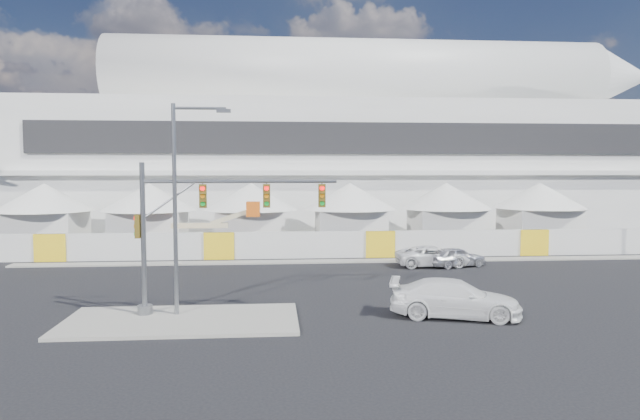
{
  "coord_description": "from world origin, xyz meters",
  "views": [
    {
      "loc": [
        -2.04,
        -27.63,
        6.56
      ],
      "look_at": [
        1.08,
        10.0,
        3.92
      ],
      "focal_mm": 32.0,
      "sensor_mm": 36.0,
      "label": 1
    }
  ],
  "objects": [
    {
      "name": "lot_car_b",
      "position": [
        25.59,
        17.87,
        0.77
      ],
      "size": [
        3.62,
        4.84,
        1.53
      ],
      "primitive_type": "imported",
      "rotation": [
        0.0,
        0.0,
        2.03
      ],
      "color": "black",
      "rests_on": "ground"
    },
    {
      "name": "tent_row",
      "position": [
        0.5,
        24.0,
        3.15
      ],
      "size": [
        53.4,
        8.4,
        5.4
      ],
      "color": "silver",
      "rests_on": "ground"
    },
    {
      "name": "sedan_silver",
      "position": [
        10.36,
        9.83,
        0.69
      ],
      "size": [
        2.62,
        4.32,
        1.38
      ],
      "primitive_type": "imported",
      "rotation": [
        0.0,
        0.0,
        1.83
      ],
      "color": "silver",
      "rests_on": "ground"
    },
    {
      "name": "traffic_mast",
      "position": [
        -5.77,
        -2.03,
        3.93
      ],
      "size": [
        8.93,
        0.66,
        6.75
      ],
      "color": "slate",
      "rests_on": "median_island"
    },
    {
      "name": "stadium",
      "position": [
        8.71,
        41.5,
        9.45
      ],
      "size": [
        80.0,
        24.8,
        21.98
      ],
      "color": "silver",
      "rests_on": "ground"
    },
    {
      "name": "far_curb",
      "position": [
        20.0,
        12.5,
        0.06
      ],
      "size": [
        80.0,
        1.2,
        0.12
      ],
      "primitive_type": "cube",
      "color": "gray",
      "rests_on": "ground"
    },
    {
      "name": "boom_lift",
      "position": [
        -8.28,
        16.83,
        1.11
      ],
      "size": [
        8.1,
        1.91,
        4.12
      ],
      "rotation": [
        0.0,
        0.0,
        -0.02
      ],
      "color": "#D75A14",
      "rests_on": "ground"
    },
    {
      "name": "hoarding_fence",
      "position": [
        6.0,
        14.5,
        1.0
      ],
      "size": [
        70.0,
        0.25,
        2.0
      ],
      "primitive_type": "cube",
      "color": "silver",
      "rests_on": "ground"
    },
    {
      "name": "pickup_curb",
      "position": [
        8.84,
        10.16,
        0.7
      ],
      "size": [
        2.37,
        5.08,
        1.41
      ],
      "primitive_type": "imported",
      "rotation": [
        0.0,
        0.0,
        1.58
      ],
      "color": "white",
      "rests_on": "ground"
    },
    {
      "name": "pickup_near",
      "position": [
        6.05,
        -3.09,
        0.84
      ],
      "size": [
        3.78,
        6.17,
        1.67
      ],
      "primitive_type": "imported",
      "rotation": [
        0.0,
        0.0,
        1.3
      ],
      "color": "white",
      "rests_on": "ground"
    },
    {
      "name": "ground",
      "position": [
        0.0,
        0.0,
        0.0
      ],
      "size": [
        160.0,
        160.0,
        0.0
      ],
      "primitive_type": "plane",
      "color": "black",
      "rests_on": "ground"
    },
    {
      "name": "median_island",
      "position": [
        -6.0,
        -3.0,
        0.07
      ],
      "size": [
        10.0,
        5.0,
        0.15
      ],
      "primitive_type": "cube",
      "color": "gray",
      "rests_on": "ground"
    },
    {
      "name": "streetlight_median",
      "position": [
        -6.1,
        -2.15,
        5.5
      ],
      "size": [
        2.58,
        0.26,
        9.32
      ],
      "color": "slate",
      "rests_on": "median_island"
    }
  ]
}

